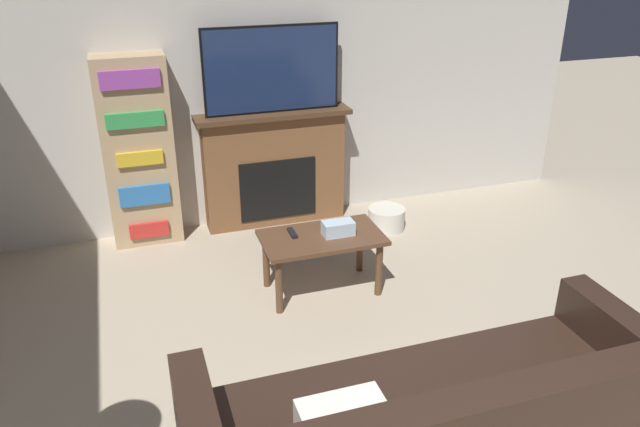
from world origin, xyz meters
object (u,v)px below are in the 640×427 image
storage_basket (386,218)px  fireplace (274,168)px  tv (272,70)px  coffee_table (322,244)px  bookshelf (139,153)px

storage_basket → fireplace: bearing=152.4°
tv → storage_basket: tv is taller
tv → coffee_table: tv is taller
coffee_table → storage_basket: bearing=42.6°
tv → bookshelf: (-1.11, -0.00, -0.59)m
coffee_table → bookshelf: (-1.14, 1.23, 0.40)m
storage_basket → bookshelf: bearing=167.6°
coffee_table → bookshelf: size_ratio=0.55×
coffee_table → bookshelf: bearing=132.8°
coffee_table → tv: bearing=91.0°
coffee_table → storage_basket: 1.20m
fireplace → storage_basket: fireplace is taller
storage_basket → tv: bearing=153.4°
storage_basket → coffee_table: bearing=-137.4°
fireplace → storage_basket: size_ratio=4.11×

